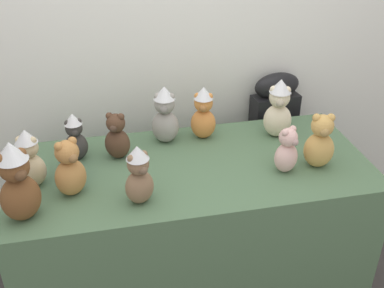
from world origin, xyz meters
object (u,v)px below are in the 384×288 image
(teddy_bear_mocha, at_px, (139,175))
(teddy_bear_charcoal, at_px, (75,137))
(teddy_bear_honey, at_px, (320,142))
(teddy_bear_sand, at_px, (30,159))
(teddy_bear_cream, at_px, (278,109))
(teddy_bear_blush, at_px, (287,151))
(teddy_bear_cocoa, at_px, (117,137))
(display_table, at_px, (192,228))
(teddy_bear_caramel, at_px, (70,169))
(teddy_bear_ash, at_px, (165,115))
(teddy_bear_chestnut, at_px, (18,183))
(teddy_bear_ginger, at_px, (203,113))
(instrument_case, at_px, (271,147))
(party_cup_blue, at_px, (69,165))

(teddy_bear_mocha, bearing_deg, teddy_bear_charcoal, 98.52)
(teddy_bear_honey, bearing_deg, teddy_bear_sand, -173.24)
(teddy_bear_cream, xyz_separation_m, teddy_bear_blush, (-0.08, -0.33, -0.05))
(teddy_bear_cocoa, distance_m, teddy_bear_blush, 0.81)
(display_table, bearing_deg, teddy_bear_caramel, -168.98)
(teddy_bear_cream, height_order, teddy_bear_blush, teddy_bear_cream)
(teddy_bear_ash, height_order, teddy_bear_chestnut, teddy_bear_chestnut)
(teddy_bear_charcoal, height_order, teddy_bear_chestnut, teddy_bear_chestnut)
(teddy_bear_honey, height_order, teddy_bear_mocha, teddy_bear_honey)
(teddy_bear_chestnut, bearing_deg, teddy_bear_mocha, -30.47)
(teddy_bear_ginger, xyz_separation_m, teddy_bear_mocha, (-0.39, -0.49, -0.01))
(teddy_bear_ginger, xyz_separation_m, teddy_bear_chestnut, (-0.86, -0.49, 0.03))
(instrument_case, bearing_deg, teddy_bear_cream, -116.83)
(instrument_case, xyz_separation_m, teddy_bear_ash, (-0.70, -0.26, 0.43))
(teddy_bear_cream, xyz_separation_m, teddy_bear_mocha, (-0.77, -0.42, -0.02))
(instrument_case, xyz_separation_m, teddy_bear_cream, (-0.11, -0.32, 0.43))
(teddy_bear_chestnut, bearing_deg, teddy_bear_cocoa, 12.09)
(teddy_bear_sand, distance_m, teddy_bear_blush, 1.15)
(teddy_bear_caramel, relative_size, party_cup_blue, 2.46)
(teddy_bear_blush, height_order, party_cup_blue, teddy_bear_blush)
(teddy_bear_sand, bearing_deg, teddy_bear_chestnut, -77.23)
(display_table, relative_size, teddy_bear_charcoal, 6.97)
(display_table, bearing_deg, party_cup_blue, 176.25)
(teddy_bear_mocha, bearing_deg, instrument_case, 15.83)
(display_table, relative_size, party_cup_blue, 15.55)
(teddy_bear_blush, bearing_deg, teddy_bear_cream, 47.41)
(teddy_bear_chestnut, bearing_deg, teddy_bear_charcoal, 31.45)
(instrument_case, distance_m, teddy_bear_blush, 0.78)
(display_table, height_order, teddy_bear_charcoal, teddy_bear_charcoal)
(teddy_bear_honey, distance_m, teddy_bear_mocha, 0.86)
(teddy_bear_ginger, relative_size, teddy_bear_mocha, 1.05)
(teddy_bear_sand, height_order, teddy_bear_mocha, teddy_bear_sand)
(instrument_case, relative_size, teddy_bear_mocha, 3.64)
(teddy_bear_cocoa, xyz_separation_m, teddy_bear_mocha, (0.06, -0.38, 0.02))
(teddy_bear_charcoal, bearing_deg, teddy_bear_chestnut, -124.13)
(teddy_bear_charcoal, xyz_separation_m, party_cup_blue, (-0.03, -0.14, -0.06))
(teddy_bear_charcoal, relative_size, party_cup_blue, 2.23)
(instrument_case, relative_size, teddy_bear_sand, 3.56)
(teddy_bear_caramel, bearing_deg, teddy_bear_cocoa, 18.10)
(party_cup_blue, bearing_deg, teddy_bear_caramel, -84.92)
(instrument_case, distance_m, teddy_bear_cream, 0.55)
(teddy_bear_ash, height_order, teddy_bear_caramel, teddy_bear_ash)
(teddy_bear_cocoa, height_order, teddy_bear_chestnut, teddy_bear_chestnut)
(teddy_bear_blush, relative_size, teddy_bear_ginger, 0.80)
(teddy_bear_cocoa, bearing_deg, teddy_bear_ash, 43.83)
(teddy_bear_cream, distance_m, party_cup_blue, 1.09)
(teddy_bear_cream, bearing_deg, instrument_case, 88.16)
(teddy_bear_honey, relative_size, teddy_bear_ash, 0.89)
(teddy_bear_ash, bearing_deg, teddy_bear_charcoal, -156.70)
(display_table, height_order, teddy_bear_ash, teddy_bear_ash)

